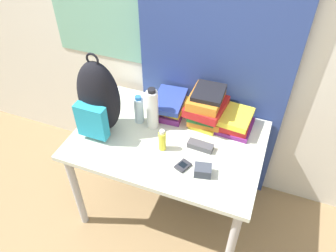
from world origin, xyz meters
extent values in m
plane|color=#8C704C|center=(0.00, 0.00, 0.00)|extent=(12.00, 12.00, 0.00)
cube|color=silver|center=(0.00, 0.85, 1.25)|extent=(6.00, 0.05, 2.50)
cube|color=#75B299|center=(-0.46, 0.82, 1.30)|extent=(1.10, 0.01, 0.80)
cube|color=navy|center=(0.14, 0.80, 1.25)|extent=(0.97, 0.04, 2.50)
cube|color=beige|center=(0.00, 0.38, 0.69)|extent=(1.14, 0.77, 0.03)
cylinder|color=#B2B2B7|center=(-0.51, 0.06, 0.34)|extent=(0.05, 0.05, 0.67)
cylinder|color=#B2B2B7|center=(0.51, 0.06, 0.34)|extent=(0.05, 0.05, 0.67)
cylinder|color=#B2B2B7|center=(-0.51, 0.71, 0.34)|extent=(0.05, 0.05, 0.67)
cylinder|color=#B2B2B7|center=(0.51, 0.71, 0.34)|extent=(0.05, 0.05, 0.67)
ellipsoid|color=black|center=(-0.41, 0.33, 0.94)|extent=(0.26, 0.18, 0.47)
cube|color=teal|center=(-0.41, 0.22, 0.85)|extent=(0.18, 0.06, 0.21)
torus|color=black|center=(-0.41, 0.33, 1.19)|extent=(0.08, 0.01, 0.08)
cube|color=#6B2370|center=(-0.06, 0.62, 0.72)|extent=(0.17, 0.26, 0.04)
cube|color=yellow|center=(-0.08, 0.62, 0.77)|extent=(0.21, 0.21, 0.05)
cube|color=navy|center=(-0.08, 0.61, 0.81)|extent=(0.21, 0.29, 0.03)
cube|color=yellow|center=(0.18, 0.61, 0.72)|extent=(0.18, 0.23, 0.03)
cube|color=orange|center=(0.17, 0.61, 0.75)|extent=(0.21, 0.22, 0.04)
cube|color=#1E5623|center=(0.16, 0.61, 0.79)|extent=(0.17, 0.23, 0.03)
cube|color=red|center=(0.17, 0.61, 0.83)|extent=(0.24, 0.28, 0.06)
cube|color=orange|center=(0.16, 0.62, 0.89)|extent=(0.19, 0.26, 0.06)
cube|color=black|center=(0.17, 0.62, 0.93)|extent=(0.18, 0.21, 0.03)
cube|color=#6B2370|center=(0.35, 0.62, 0.72)|extent=(0.22, 0.24, 0.03)
cube|color=red|center=(0.34, 0.62, 0.75)|extent=(0.21, 0.20, 0.04)
cube|color=yellow|center=(0.35, 0.62, 0.79)|extent=(0.21, 0.24, 0.04)
cylinder|color=silver|center=(-0.23, 0.47, 0.79)|extent=(0.06, 0.06, 0.17)
cylinder|color=#286BB7|center=(-0.23, 0.47, 0.89)|extent=(0.04, 0.04, 0.02)
cylinder|color=white|center=(-0.13, 0.46, 0.83)|extent=(0.07, 0.07, 0.26)
cylinder|color=black|center=(-0.13, 0.46, 0.97)|extent=(0.05, 0.05, 0.02)
cylinder|color=yellow|center=(0.00, 0.29, 0.76)|extent=(0.04, 0.04, 0.12)
cylinder|color=white|center=(0.00, 0.29, 0.84)|extent=(0.03, 0.03, 0.02)
cube|color=#2D2D33|center=(0.16, 0.20, 0.71)|extent=(0.09, 0.10, 0.02)
cube|color=black|center=(0.16, 0.20, 0.72)|extent=(0.05, 0.05, 0.00)
cube|color=#47474C|center=(0.21, 0.37, 0.72)|extent=(0.15, 0.06, 0.04)
cube|color=#383D47|center=(0.27, 0.19, 0.73)|extent=(0.11, 0.09, 0.06)
camera|label=1|loc=(0.51, -0.95, 2.08)|focal=35.00mm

